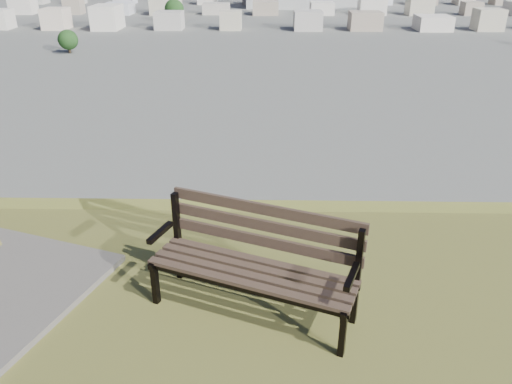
{
  "coord_description": "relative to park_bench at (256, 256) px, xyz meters",
  "views": [
    {
      "loc": [
        -0.87,
        -1.8,
        28.11
      ],
      "look_at": [
        -0.99,
        3.96,
        25.3
      ],
      "focal_mm": 35.0,
      "sensor_mm": 36.0,
      "label": 1
    }
  ],
  "objects": [
    {
      "name": "park_bench",
      "position": [
        0.0,
        0.0,
        0.0
      ],
      "size": [
        2.0,
        1.26,
        1.0
      ],
      "rotation": [
        0.0,
        0.0,
        -0.37
      ],
      "color": "#3F2D24",
      "rests_on": "hilltop_mesa"
    }
  ]
}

